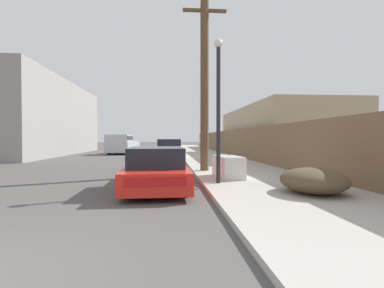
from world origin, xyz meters
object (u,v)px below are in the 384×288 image
object	(u,v)px
parked_sports_car_red	(157,169)
street_lamp	(218,99)
pickup_truck	(122,144)
car_parked_far	(168,146)
brush_pile	(313,180)
car_parked_mid	(168,149)
discarded_fridge	(228,167)
utility_pole	(205,80)
pedestrian	(202,142)

from	to	relation	value
parked_sports_car_red	street_lamp	distance (m)	2.76
pickup_truck	street_lamp	distance (m)	20.17
car_parked_far	brush_pile	distance (m)	24.03
car_parked_mid	pickup_truck	xyz separation A→B (m)	(-4.23, 6.63, 0.23)
discarded_fridge	street_lamp	xyz separation A→B (m)	(-0.55, -1.25, 2.14)
pickup_truck	brush_pile	bearing A→B (deg)	114.89
discarded_fridge	utility_pole	distance (m)	4.09
car_parked_mid	discarded_fridge	bearing A→B (deg)	-82.54
parked_sports_car_red	pedestrian	size ratio (longest dim) A/B	2.69
parked_sports_car_red	car_parked_far	world-z (taller)	car_parked_far
pickup_truck	street_lamp	size ratio (longest dim) A/B	1.36
discarded_fridge	utility_pole	xyz separation A→B (m)	(-0.53, 2.26, 3.37)
car_parked_far	parked_sports_car_red	bearing A→B (deg)	-91.59
street_lamp	parked_sports_car_red	bearing A→B (deg)	-179.85
utility_pole	street_lamp	bearing A→B (deg)	-90.38
pickup_truck	street_lamp	xyz separation A→B (m)	(5.67, -19.28, 1.74)
car_parked_mid	car_parked_far	size ratio (longest dim) A/B	0.92
pickup_truck	utility_pole	xyz separation A→B (m)	(5.69, -15.77, 2.97)
pickup_truck	brush_pile	size ratio (longest dim) A/B	3.10
car_parked_far	pedestrian	world-z (taller)	pedestrian
car_parked_far	pedestrian	distance (m)	3.65
discarded_fridge	car_parked_mid	size ratio (longest dim) A/B	0.41
utility_pole	car_parked_far	bearing A→B (deg)	94.62
discarded_fridge	pedestrian	bearing A→B (deg)	81.25
car_parked_mid	car_parked_far	distance (m)	9.33
car_parked_far	discarded_fridge	bearing A→B (deg)	-85.12
utility_pole	pedestrian	bearing A→B (deg)	83.85
car_parked_far	brush_pile	world-z (taller)	car_parked_far
discarded_fridge	car_parked_mid	world-z (taller)	car_parked_mid
brush_pile	car_parked_far	bearing A→B (deg)	98.38
parked_sports_car_red	car_parked_far	xyz separation A→B (m)	(0.35, 21.98, 0.06)
pickup_truck	brush_pile	xyz separation A→B (m)	(7.70, -21.08, -0.45)
pedestrian	street_lamp	bearing A→B (deg)	-95.17
parked_sports_car_red	brush_pile	world-z (taller)	parked_sports_car_red
parked_sports_car_red	discarded_fridge	bearing A→B (deg)	26.66
street_lamp	pedestrian	world-z (taller)	street_lamp
car_parked_mid	car_parked_far	world-z (taller)	car_parked_mid
car_parked_far	pickup_truck	xyz separation A→B (m)	(-4.20, -2.70, 0.28)
car_parked_far	pedestrian	xyz separation A→B (m)	(3.33, -1.44, 0.42)
car_parked_far	brush_pile	bearing A→B (deg)	-82.30
pedestrian	car_parked_far	bearing A→B (deg)	156.66
parked_sports_car_red	pedestrian	world-z (taller)	pedestrian
discarded_fridge	brush_pile	distance (m)	3.38
parked_sports_car_red	car_parked_mid	world-z (taller)	car_parked_mid
street_lamp	car_parked_far	bearing A→B (deg)	93.83
discarded_fridge	brush_pile	xyz separation A→B (m)	(1.48, -3.04, -0.06)
pickup_truck	utility_pole	distance (m)	17.03
parked_sports_car_red	car_parked_far	size ratio (longest dim) A/B	1.04
parked_sports_car_red	car_parked_mid	size ratio (longest dim) A/B	1.13
car_parked_far	pedestrian	size ratio (longest dim) A/B	2.59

